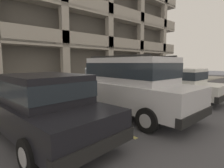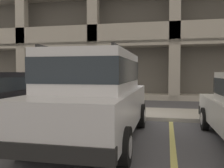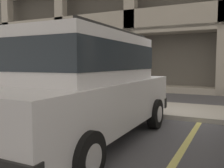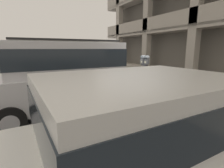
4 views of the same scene
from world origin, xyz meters
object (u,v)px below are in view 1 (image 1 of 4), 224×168
at_px(silver_suv, 130,84).
at_px(fire_hydrant, 139,84).
at_px(dark_hatchback, 176,83).
at_px(red_sedan, 41,104).
at_px(parking_meter_far, 162,73).
at_px(parking_meter_near, 89,76).

xyz_separation_m(silver_suv, fire_hydrant, (4.06, 2.93, -0.62)).
relative_size(silver_suv, dark_hatchback, 1.06).
xyz_separation_m(red_sedan, parking_meter_far, (9.29, 2.53, 0.28)).
bearing_deg(dark_hatchback, parking_meter_far, 40.51).
relative_size(silver_suv, fire_hydrant, 6.85).
relative_size(red_sedan, parking_meter_near, 3.14).
relative_size(silver_suv, parking_meter_near, 3.27).
height_order(parking_meter_near, parking_meter_far, parking_meter_far).
bearing_deg(red_sedan, dark_hatchback, -5.41).
distance_m(silver_suv, fire_hydrant, 5.05).
bearing_deg(silver_suv, parking_meter_near, 87.37).
relative_size(dark_hatchback, fire_hydrant, 6.46).
height_order(parking_meter_near, fire_hydrant, parking_meter_near).
bearing_deg(silver_suv, fire_hydrant, 35.29).
xyz_separation_m(dark_hatchback, parking_meter_far, (2.85, 2.56, 0.28)).
xyz_separation_m(red_sedan, dark_hatchback, (6.44, -0.03, 0.00)).
height_order(red_sedan, fire_hydrant, red_sedan).
height_order(red_sedan, dark_hatchback, same).
xyz_separation_m(parking_meter_near, parking_meter_far, (6.19, 0.04, -0.11)).
height_order(parking_meter_far, fire_hydrant, parking_meter_far).
bearing_deg(red_sedan, fire_hydrant, 16.40).
distance_m(red_sedan, fire_hydrant, 7.60).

